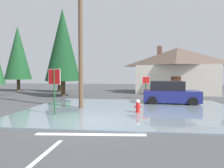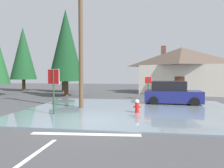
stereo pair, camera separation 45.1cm
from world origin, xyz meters
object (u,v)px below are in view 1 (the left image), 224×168
object	(u,v)px
stop_sign_near	(54,82)
parked_car	(170,93)
stop_sign_far	(146,83)
house	(177,70)
pine_tree_far_center	(18,53)
pine_tree_mid_left	(59,57)
utility_pole	(81,35)
fire_hydrant	(138,107)
pine_tree_short_left	(63,45)

from	to	relation	value
stop_sign_near	parked_car	bearing A→B (deg)	37.47
stop_sign_near	stop_sign_far	size ratio (longest dim) A/B	1.22
stop_sign_near	stop_sign_far	distance (m)	9.71
house	pine_tree_far_center	bearing A→B (deg)	177.05
pine_tree_mid_left	pine_tree_far_center	distance (m)	6.23
utility_pole	pine_tree_mid_left	xyz separation A→B (m)	(-6.19, 12.44, -0.25)
fire_hydrant	house	world-z (taller)	house
pine_tree_far_center	stop_sign_near	bearing A→B (deg)	-53.89
utility_pole	pine_tree_short_left	world-z (taller)	utility_pole
stop_sign_near	stop_sign_far	world-z (taller)	stop_sign_near
stop_sign_near	pine_tree_far_center	xyz separation A→B (m)	(-11.50, 15.76, 3.33)
fire_hydrant	utility_pole	distance (m)	5.72
house	pine_tree_far_center	world-z (taller)	pine_tree_far_center
fire_hydrant	stop_sign_far	xyz separation A→B (m)	(0.81, 7.05, 1.03)
pine_tree_short_left	house	bearing A→B (deg)	22.64
house	utility_pole	bearing A→B (deg)	-124.21
house	pine_tree_short_left	xyz separation A→B (m)	(-12.22, -5.10, 2.37)
stop_sign_near	fire_hydrant	distance (m)	4.75
parked_car	pine_tree_far_center	size ratio (longest dim) A/B	0.48
house	pine_tree_mid_left	xyz separation A→B (m)	(-14.60, 0.06, 1.64)
fire_hydrant	pine_tree_far_center	size ratio (longest dim) A/B	0.09
pine_tree_mid_left	fire_hydrant	bearing A→B (deg)	-54.33
utility_pole	pine_tree_far_center	xyz separation A→B (m)	(-12.30, 13.44, 0.44)
parked_car	stop_sign_far	bearing A→B (deg)	118.69
stop_sign_near	house	world-z (taller)	house
pine_tree_mid_left	pine_tree_short_left	xyz separation A→B (m)	(2.38, -5.16, 0.73)
house	pine_tree_short_left	bearing A→B (deg)	-157.36
house	pine_tree_mid_left	world-z (taller)	pine_tree_mid_left
stop_sign_near	house	distance (m)	17.38
house	pine_tree_mid_left	distance (m)	14.69
parked_car	pine_tree_short_left	xyz separation A→B (m)	(-9.82, 4.37, 4.36)
stop_sign_near	pine_tree_mid_left	bearing A→B (deg)	110.05
pine_tree_short_left	stop_sign_far	bearing A→B (deg)	-9.76
parked_car	pine_tree_far_center	world-z (taller)	pine_tree_far_center
parked_car	pine_tree_mid_left	size ratio (longest dim) A/B	0.55
pine_tree_short_left	pine_tree_far_center	world-z (taller)	pine_tree_short_left
parked_car	pine_tree_far_center	bearing A→B (deg)	150.09
pine_tree_mid_left	stop_sign_near	bearing A→B (deg)	-69.95
fire_hydrant	house	distance (m)	14.59
pine_tree_short_left	pine_tree_far_center	distance (m)	10.50
utility_pole	parked_car	bearing A→B (deg)	25.77
house	pine_tree_far_center	size ratio (longest dim) A/B	1.22
house	pine_tree_short_left	size ratio (longest dim) A/B	1.21
utility_pole	parked_car	xyz separation A→B (m)	(6.02, 2.90, -3.87)
utility_pole	pine_tree_short_left	distance (m)	8.23
stop_sign_near	house	size ratio (longest dim) A/B	0.23
stop_sign_near	pine_tree_far_center	size ratio (longest dim) A/B	0.29
utility_pole	stop_sign_far	world-z (taller)	utility_pole
house	stop_sign_near	bearing A→B (deg)	-122.09
pine_tree_short_left	pine_tree_far_center	bearing A→B (deg)	144.05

